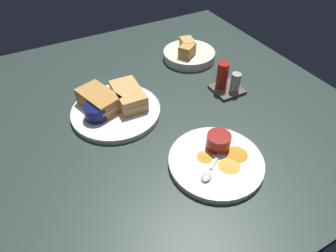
{
  "coord_description": "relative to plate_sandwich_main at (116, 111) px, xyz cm",
  "views": [
    {
      "loc": [
        63.79,
        -31.08,
        57.03
      ],
      "look_at": [
        12.47,
        -3.43,
        3.0
      ],
      "focal_mm": 31.7,
      "sensor_mm": 36.0,
      "label": 1
    }
  ],
  "objects": [
    {
      "name": "ramekin_light_gravy",
      "position": [
        26.41,
        17.64,
        2.89
      ],
      "size": [
        6.05,
        6.05,
        3.89
      ],
      "color": "maroon",
      "rests_on": "plate_chips_companion"
    },
    {
      "name": "ground_plane",
      "position": [
        2.5,
        12.78,
        -2.3
      ],
      "size": [
        110.0,
        110.0,
        3.0
      ],
      "primitive_type": "cube",
      "color": "#283833"
    },
    {
      "name": "condiment_caddy",
      "position": [
        5.91,
        35.46,
        2.61
      ],
      "size": [
        9.0,
        9.0,
        9.5
      ],
      "color": "brown",
      "rests_on": "ground_plane"
    },
    {
      "name": "spoon_by_gravy_ramekin",
      "position": [
        32.7,
        10.56,
        1.16
      ],
      "size": [
        6.71,
        9.03,
        0.8
      ],
      "color": "silver",
      "rests_on": "plate_chips_companion"
    },
    {
      "name": "plate_chips_companion",
      "position": [
        29.94,
        14.7,
        0.0
      ],
      "size": [
        23.53,
        23.53,
        1.6
      ],
      "primitive_type": "cylinder",
      "color": "white",
      "rests_on": "ground_plane"
    },
    {
      "name": "sandwich_half_far",
      "position": [
        -3.48,
        -3.55,
        3.2
      ],
      "size": [
        14.75,
        11.17,
        4.8
      ],
      "color": "#C68C42",
      "rests_on": "plate_sandwich_main"
    },
    {
      "name": "ramekin_dark_sauce",
      "position": [
        0.67,
        -5.84,
        2.96
      ],
      "size": [
        6.76,
        6.76,
        4.04
      ],
      "color": "#0C144C",
      "rests_on": "plate_sandwich_main"
    },
    {
      "name": "plate_sandwich_main",
      "position": [
        0.0,
        0.0,
        0.0
      ],
      "size": [
        26.14,
        26.14,
        1.6
      ],
      "primitive_type": "cylinder",
      "color": "white",
      "rests_on": "ground_plane"
    },
    {
      "name": "sandwich_half_near",
      "position": [
        -1.33,
        4.79,
        3.2
      ],
      "size": [
        13.55,
        8.15,
        4.8
      ],
      "color": "tan",
      "rests_on": "plate_sandwich_main"
    },
    {
      "name": "plantain_chip_scatter",
      "position": [
        31.04,
        16.95,
        1.1
      ],
      "size": [
        11.79,
        14.65,
        0.6
      ],
      "color": "gold",
      "rests_on": "plate_chips_companion"
    },
    {
      "name": "bread_basket_rear",
      "position": [
        -16.94,
        35.27,
        1.29
      ],
      "size": [
        19.09,
        19.09,
        7.17
      ],
      "color": "silver",
      "rests_on": "ground_plane"
    },
    {
      "name": "spoon_by_dark_ramekin",
      "position": [
        0.69,
        -0.4,
        1.16
      ],
      "size": [
        2.21,
        9.85,
        0.8
      ],
      "color": "silver",
      "rests_on": "plate_sandwich_main"
    }
  ]
}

